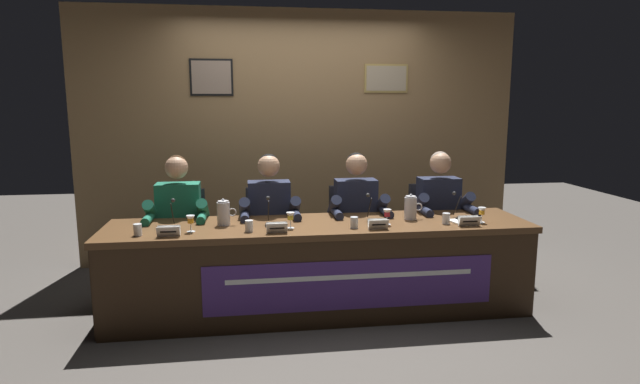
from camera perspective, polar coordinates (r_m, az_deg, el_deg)
ground_plane at (r=4.37m, az=-0.00°, el=-12.74°), size 12.00×12.00×0.00m
wall_back_panelled at (r=5.50m, az=-2.14°, el=5.94°), size 4.55×0.14×2.60m
conference_table at (r=4.10m, az=0.27°, el=-6.86°), size 3.35×0.76×0.73m
chair_far_left at (r=4.76m, az=-14.80°, el=-5.49°), size 0.44×0.45×0.91m
panelist_far_left at (r=4.50m, az=-15.25°, el=-2.76°), size 0.51×0.48×1.24m
nameplate_far_left at (r=3.88m, az=-16.21°, el=-4.14°), size 0.16×0.06×0.08m
juice_glass_far_left at (r=3.97m, az=-13.94°, el=-3.04°), size 0.06×0.06×0.12m
water_cup_far_left at (r=3.98m, az=-19.27°, el=-3.97°), size 0.06×0.06×0.08m
microphone_far_left at (r=4.11m, az=-15.81°, el=-2.83°), size 0.06×0.17×0.22m
chair_center_left at (r=4.72m, az=-5.56°, el=-5.31°), size 0.44×0.45×0.91m
panelist_center_left at (r=4.46m, az=-5.50°, el=-2.55°), size 0.51×0.48×1.24m
nameplate_center_left at (r=3.84m, az=-4.73°, el=-3.91°), size 0.15×0.06×0.08m
juice_glass_center_left at (r=3.96m, az=-3.24°, el=-2.77°), size 0.06×0.06×0.12m
water_cup_center_left at (r=3.90m, az=-7.75°, el=-3.76°), size 0.06×0.06×0.08m
microphone_center_left at (r=4.07m, az=-5.62°, el=-2.62°), size 0.06×0.17×0.22m
chair_center_right at (r=4.81m, az=3.57°, el=-4.99°), size 0.44×0.45×0.91m
panelist_center_right at (r=4.56m, az=4.11°, el=-2.26°), size 0.51×0.48×1.24m
nameplate_center_right at (r=3.96m, az=6.37°, el=-3.50°), size 0.15×0.06×0.08m
juice_glass_center_right at (r=4.10m, az=7.34°, el=-2.39°), size 0.06×0.06×0.12m
water_cup_center_right at (r=3.99m, az=3.75°, el=-3.40°), size 0.06×0.06×0.08m
microphone_center_right at (r=4.20m, az=5.48°, el=-2.24°), size 0.06×0.17×0.22m
chair_far_right at (r=5.02m, az=12.15°, el=-4.58°), size 0.44×0.45×0.91m
panelist_far_right at (r=4.78m, az=13.09°, el=-1.94°), size 0.51×0.48×1.24m
nameplate_far_right at (r=4.20m, az=15.97°, el=-3.06°), size 0.17×0.06×0.08m
juice_glass_far_right at (r=4.34m, az=17.24°, el=-2.10°), size 0.06×0.06×0.12m
water_cup_far_right at (r=4.23m, az=13.60°, el=-2.88°), size 0.06×0.06×0.08m
microphone_far_right at (r=4.41m, az=14.78°, el=-1.94°), size 0.06×0.17×0.22m
water_pitcher_left_side at (r=4.13m, az=-10.47°, el=-2.27°), size 0.15×0.10×0.21m
water_pitcher_right_side at (r=4.33m, az=9.86°, el=-1.69°), size 0.15×0.10×0.21m
document_stack_far_right at (r=4.34m, az=15.34°, el=-3.06°), size 0.24×0.19×0.01m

